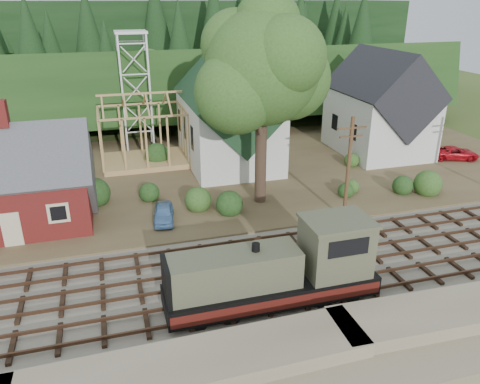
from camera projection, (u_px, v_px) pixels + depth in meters
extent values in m
plane|color=#384C1E|center=(281.00, 272.00, 28.65)|extent=(140.00, 140.00, 0.00)
cube|color=#7F7259|center=(347.00, 370.00, 21.12)|extent=(64.00, 5.00, 1.60)
cube|color=#726B5B|center=(281.00, 271.00, 28.62)|extent=(64.00, 11.00, 0.16)
cube|color=brown|center=(213.00, 172.00, 44.54)|extent=(64.00, 26.00, 0.30)
cube|color=#1E3F19|center=(175.00, 116.00, 65.86)|extent=(70.00, 28.96, 12.74)
cube|color=black|center=(160.00, 95.00, 80.03)|extent=(80.00, 20.00, 12.00)
cube|color=#5D1815|center=(17.00, 199.00, 33.43)|extent=(10.00, 7.00, 3.80)
cube|color=#4C4C51|center=(12.00, 174.00, 32.70)|extent=(10.80, 7.41, 7.41)
cube|color=#5D1815|center=(0.00, 114.00, 31.04)|extent=(0.90, 0.90, 1.80)
cube|color=beige|center=(12.00, 230.00, 30.58)|extent=(1.20, 0.06, 2.40)
cube|color=silver|center=(228.00, 131.00, 45.53)|extent=(8.00, 12.00, 6.40)
cube|color=#1B3D24|center=(228.00, 98.00, 44.30)|extent=(8.40, 12.96, 8.40)
cube|color=silver|center=(246.00, 88.00, 38.21)|extent=(2.40, 2.40, 4.00)
cone|color=#1B3D24|center=(246.00, 46.00, 36.94)|extent=(5.37, 5.37, 2.60)
cube|color=silver|center=(379.00, 122.00, 48.77)|extent=(8.00, 10.00, 6.40)
cube|color=black|center=(382.00, 91.00, 47.53)|extent=(8.40, 10.80, 8.40)
cube|color=tan|center=(145.00, 161.00, 46.39)|extent=(8.00, 6.00, 0.50)
cube|color=tan|center=(140.00, 93.00, 43.82)|extent=(8.00, 0.18, 0.18)
cube|color=silver|center=(123.00, 95.00, 47.88)|extent=(0.18, 0.18, 12.00)
cube|color=silver|center=(150.00, 93.00, 48.60)|extent=(0.18, 0.18, 12.00)
cube|color=silver|center=(121.00, 90.00, 50.36)|extent=(0.18, 0.18, 12.00)
cube|color=silver|center=(147.00, 89.00, 51.08)|extent=(0.18, 0.18, 12.00)
cube|color=silver|center=(130.00, 32.00, 47.17)|extent=(3.20, 3.20, 0.25)
cylinder|color=#38281E|center=(261.00, 154.00, 36.37)|extent=(0.90, 0.90, 8.00)
sphere|color=#30531F|center=(262.00, 68.00, 33.86)|extent=(8.40, 8.40, 8.40)
sphere|color=#30531F|center=(289.00, 78.00, 35.77)|extent=(6.40, 6.40, 6.40)
sphere|color=#30531F|center=(236.00, 93.00, 33.16)|extent=(6.00, 6.00, 6.00)
cylinder|color=#4C331E|center=(348.00, 172.00, 33.52)|extent=(0.28, 0.28, 8.00)
cube|color=#4C331E|center=(352.00, 128.00, 32.28)|extent=(2.20, 0.12, 0.12)
cube|color=#4C331E|center=(351.00, 136.00, 32.51)|extent=(1.80, 0.12, 0.12)
cube|color=black|center=(272.00, 300.00, 25.44)|extent=(11.39, 2.37, 0.33)
cube|color=black|center=(272.00, 289.00, 25.17)|extent=(11.39, 2.75, 1.04)
cube|color=#4C503A|center=(234.00, 271.00, 24.04)|extent=(6.83, 2.18, 1.99)
cube|color=#4C503A|center=(336.00, 247.00, 25.31)|extent=(3.42, 2.66, 3.04)
cube|color=#4C503A|center=(338.00, 221.00, 24.70)|extent=(3.61, 2.85, 0.19)
cube|color=black|center=(349.00, 248.00, 23.86)|extent=(2.28, 0.06, 0.95)
cube|color=#4E1610|center=(281.00, 304.00, 23.93)|extent=(11.39, 0.04, 0.66)
cube|color=#4E1610|center=(264.00, 275.00, 26.40)|extent=(11.39, 0.04, 0.66)
cylinder|color=black|center=(256.00, 249.00, 23.91)|extent=(0.42, 0.42, 0.66)
imported|color=#5683B8|center=(164.00, 213.00, 34.28)|extent=(1.94, 3.73, 1.21)
imported|color=red|center=(455.00, 153.00, 47.42)|extent=(5.04, 3.53, 1.28)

